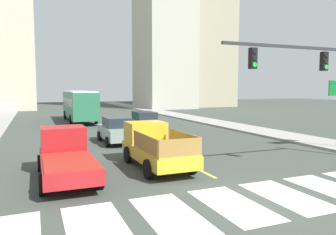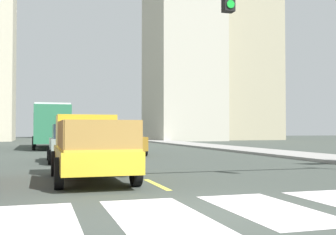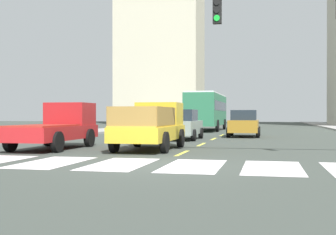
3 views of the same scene
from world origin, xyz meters
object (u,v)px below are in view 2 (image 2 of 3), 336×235
Objects in this scene: pickup_stakebed at (90,148)px; sedan_near_left at (70,143)px; city_bus at (51,124)px; sedan_mid at (124,140)px.

sedan_near_left is (-0.09, 7.06, -0.08)m from pickup_stakebed.
city_bus is (-0.61, 22.14, 1.02)m from pickup_stakebed.
city_bus is at bearing 93.53° from sedan_near_left.
pickup_stakebed reaches higher than sedan_mid.
sedan_mid is at bearing 53.52° from sedan_near_left.
sedan_mid is (3.31, 4.23, 0.00)m from sedan_near_left.
sedan_mid is (3.22, 11.29, -0.08)m from pickup_stakebed.
city_bus reaches higher than sedan_mid.
pickup_stakebed is 1.18× the size of sedan_mid.
pickup_stakebed is 7.06m from sedan_near_left.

